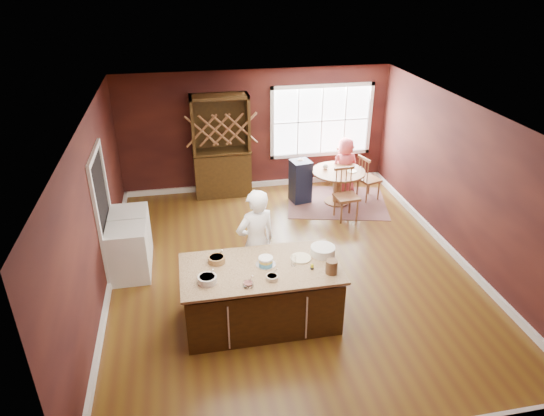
{
  "coord_description": "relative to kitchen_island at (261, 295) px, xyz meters",
  "views": [
    {
      "loc": [
        -1.61,
        -6.75,
        4.71
      ],
      "look_at": [
        -0.25,
        0.3,
        1.05
      ],
      "focal_mm": 32.0,
      "sensor_mm": 36.0,
      "label": 1
    }
  ],
  "objects": [
    {
      "name": "dining_table",
      "position": [
        2.28,
        3.52,
        0.1
      ],
      "size": [
        1.14,
        1.14,
        0.75
      ],
      "color": "brown",
      "rests_on": "ground"
    },
    {
      "name": "bowl_blue",
      "position": [
        -0.75,
        -0.22,
        0.53
      ],
      "size": [
        0.25,
        0.25,
        0.1
      ],
      "primitive_type": "cylinder",
      "color": "white",
      "rests_on": "kitchen_island"
    },
    {
      "name": "toddler",
      "position": [
        1.53,
        3.87,
        0.37
      ],
      "size": [
        0.18,
        0.14,
        0.26
      ],
      "primitive_type": null,
      "color": "#8CA5BF",
      "rests_on": "high_chair"
    },
    {
      "name": "bowl_olive",
      "position": [
        0.1,
        -0.31,
        0.51
      ],
      "size": [
        0.17,
        0.17,
        0.06
      ],
      "primitive_type": "cylinder",
      "color": "beige",
      "rests_on": "kitchen_island"
    },
    {
      "name": "washer",
      "position": [
        -1.94,
        1.48,
        0.02
      ],
      "size": [
        0.63,
        0.61,
        0.91
      ],
      "primitive_type": "cube",
      "color": "white",
      "rests_on": "ground"
    },
    {
      "name": "hutch",
      "position": [
        -0.1,
        4.42,
        0.69
      ],
      "size": [
        1.23,
        0.51,
        2.26
      ],
      "primitive_type": "cube",
      "color": "#402715",
      "rests_on": "ground"
    },
    {
      "name": "window",
      "position": [
        2.2,
        4.67,
        1.06
      ],
      "size": [
        2.36,
        0.1,
        1.66
      ],
      "primitive_type": null,
      "color": "white",
      "rests_on": "room_shell"
    },
    {
      "name": "layer_cake",
      "position": [
        0.08,
        0.05,
        0.54
      ],
      "size": [
        0.29,
        0.29,
        0.12
      ],
      "primitive_type": null,
      "color": "white",
      "rests_on": "kitchen_island"
    },
    {
      "name": "drinking_glass",
      "position": [
        0.46,
        -0.04,
        0.56
      ],
      "size": [
        0.08,
        0.08,
        0.15
      ],
      "primitive_type": "cylinder",
      "color": "silver",
      "rests_on": "kitchen_island"
    },
    {
      "name": "doorway",
      "position": [
        -2.27,
        1.8,
        0.59
      ],
      "size": [
        0.08,
        1.26,
        2.13
      ],
      "primitive_type": null,
      "color": "white",
      "rests_on": "room_shell"
    },
    {
      "name": "stoneware_crock",
      "position": [
        0.92,
        -0.31,
        0.58
      ],
      "size": [
        0.16,
        0.16,
        0.2
      ],
      "primitive_type": "cylinder",
      "color": "brown",
      "rests_on": "kitchen_island"
    },
    {
      "name": "baker",
      "position": [
        0.05,
        0.7,
        0.45
      ],
      "size": [
        0.75,
        0.61,
        1.78
      ],
      "primitive_type": "imported",
      "rotation": [
        0.0,
        0.0,
        3.46
      ],
      "color": "white",
      "rests_on": "ground"
    },
    {
      "name": "white_tub",
      "position": [
        0.94,
        0.17,
        0.54
      ],
      "size": [
        0.36,
        0.36,
        0.12
      ],
      "primitive_type": "cylinder",
      "color": "white",
      "rests_on": "kitchen_island"
    },
    {
      "name": "bowl_yellow",
      "position": [
        -0.59,
        0.24,
        0.53
      ],
      "size": [
        0.24,
        0.24,
        0.09
      ],
      "primitive_type": "cylinder",
      "color": "#AA7A50",
      "rests_on": "kitchen_island"
    },
    {
      "name": "bowl_pink",
      "position": [
        -0.23,
        -0.4,
        0.51
      ],
      "size": [
        0.15,
        0.15,
        0.05
      ],
      "primitive_type": "cylinder",
      "color": "silver",
      "rests_on": "kitchen_island"
    },
    {
      "name": "chair_east",
      "position": [
        3.01,
        3.58,
        0.07
      ],
      "size": [
        0.52,
        0.53,
        1.02
      ],
      "primitive_type": null,
      "rotation": [
        0.0,
        0.0,
        1.88
      ],
      "color": "brown",
      "rests_on": "ground"
    },
    {
      "name": "rug",
      "position": [
        2.28,
        3.52,
        -0.43
      ],
      "size": [
        2.43,
        2.08,
        0.01
      ],
      "primitive_type": "cube",
      "rotation": [
        0.0,
        0.0,
        -0.24
      ],
      "color": "brown",
      "rests_on": "ground"
    },
    {
      "name": "dinner_plate",
      "position": [
        0.6,
        0.11,
        0.49
      ],
      "size": [
        0.3,
        0.3,
        0.02
      ],
      "primitive_type": "cylinder",
      "color": "beige",
      "rests_on": "kitchen_island"
    },
    {
      "name": "table_cup",
      "position": [
        2.03,
        3.67,
        0.36
      ],
      "size": [
        0.13,
        0.13,
        0.09
      ],
      "primitive_type": "imported",
      "rotation": [
        0.0,
        0.0,
        0.12
      ],
      "color": "white",
      "rests_on": "dining_table"
    },
    {
      "name": "seated_woman",
      "position": [
        2.57,
        3.95,
        0.22
      ],
      "size": [
        0.69,
        0.5,
        1.31
      ],
      "primitive_type": "imported",
      "rotation": [
        0.0,
        0.0,
        3.28
      ],
      "color": "#CA4A53",
      "rests_on": "ground"
    },
    {
      "name": "chair_south",
      "position": [
        2.23,
        2.78,
        0.1
      ],
      "size": [
        0.49,
        0.47,
        1.07
      ],
      "primitive_type": null,
      "rotation": [
        0.0,
        0.0,
        0.1
      ],
      "color": "olive",
      "rests_on": "ground"
    },
    {
      "name": "dryer",
      "position": [
        -1.94,
        2.12,
        0.02
      ],
      "size": [
        0.63,
        0.61,
        0.92
      ],
      "primitive_type": "cube",
      "color": "white",
      "rests_on": "ground"
    },
    {
      "name": "kitchen_island",
      "position": [
        0.0,
        0.0,
        0.0
      ],
      "size": [
        2.23,
        1.17,
        0.92
      ],
      "color": "#442D10",
      "rests_on": "ground"
    },
    {
      "name": "toy_figurine",
      "position": [
        0.69,
        -0.18,
        0.52
      ],
      "size": [
        0.05,
        0.05,
        0.08
      ],
      "primitive_type": null,
      "color": "yellow",
      "rests_on": "kitchen_island"
    },
    {
      "name": "room_shell",
      "position": [
        0.7,
        1.2,
        0.91
      ],
      "size": [
        7.0,
        7.0,
        7.0
      ],
      "color": "#543215",
      "rests_on": "ground"
    },
    {
      "name": "chair_north",
      "position": [
        2.61,
        4.34,
        0.09
      ],
      "size": [
        0.48,
        0.46,
        1.05
      ],
      "primitive_type": null,
      "rotation": [
        0.0,
        0.0,
        3.23
      ],
      "color": "brown",
      "rests_on": "ground"
    },
    {
      "name": "high_chair",
      "position": [
        1.51,
        3.75,
        0.05
      ],
      "size": [
        0.46,
        0.46,
        0.98
      ],
      "primitive_type": null,
      "rotation": [
        0.0,
        0.0,
        0.19
      ],
      "color": "#1A1D30",
      "rests_on": "ground"
    },
    {
      "name": "table_plate",
      "position": [
        2.54,
        3.43,
        0.32
      ],
      "size": [
        0.21,
        0.21,
        0.02
      ],
      "primitive_type": "cylinder",
      "color": "beige",
      "rests_on": "dining_table"
    }
  ]
}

